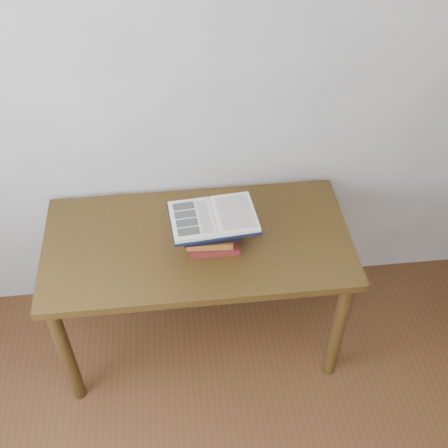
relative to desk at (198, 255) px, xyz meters
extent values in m
cube|color=beige|center=(0.09, 0.37, 0.68)|extent=(3.50, 0.04, 2.60)
cube|color=#4D3313|center=(0.00, 0.00, 0.08)|extent=(1.34, 0.67, 0.04)
cylinder|color=#4D3313|center=(-0.61, -0.27, -0.28)|extent=(0.06, 0.06, 0.68)
cylinder|color=#4D3313|center=(0.61, -0.27, -0.28)|extent=(0.06, 0.06, 0.68)
cylinder|color=#4D3313|center=(-0.61, 0.27, -0.28)|extent=(0.06, 0.06, 0.68)
cylinder|color=#4D3313|center=(0.61, 0.27, -0.28)|extent=(0.06, 0.06, 0.68)
cube|color=maroon|center=(0.07, -0.03, 0.12)|extent=(0.22, 0.18, 0.03)
cube|color=#945A21|center=(0.05, -0.03, 0.15)|extent=(0.20, 0.16, 0.03)
cube|color=black|center=(0.06, -0.02, 0.18)|extent=(0.25, 0.17, 0.03)
cube|color=#91684A|center=(0.06, -0.02, 0.21)|extent=(0.21, 0.16, 0.03)
cube|color=#945A21|center=(0.05, -0.03, 0.24)|extent=(0.21, 0.17, 0.03)
cube|color=black|center=(0.07, -0.04, 0.26)|extent=(0.37, 0.28, 0.01)
cube|color=beige|center=(-0.02, -0.05, 0.27)|extent=(0.19, 0.25, 0.02)
cube|color=beige|center=(0.16, -0.03, 0.27)|extent=(0.19, 0.25, 0.02)
cylinder|color=beige|center=(0.07, -0.04, 0.27)|extent=(0.03, 0.23, 0.01)
cube|color=black|center=(-0.05, 0.03, 0.28)|extent=(0.09, 0.05, 0.00)
cube|color=black|center=(-0.05, -0.02, 0.28)|extent=(0.09, 0.05, 0.00)
cube|color=black|center=(-0.04, -0.07, 0.28)|extent=(0.09, 0.05, 0.00)
cube|color=black|center=(-0.04, -0.13, 0.28)|extent=(0.09, 0.05, 0.00)
cube|color=beige|center=(0.03, -0.04, 0.28)|extent=(0.06, 0.19, 0.00)
cube|color=beige|center=(0.16, -0.03, 0.28)|extent=(0.15, 0.21, 0.00)
camera|label=1|loc=(-0.07, -1.70, 1.85)|focal=45.00mm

